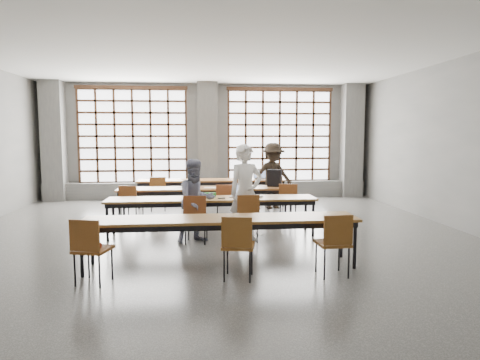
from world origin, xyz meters
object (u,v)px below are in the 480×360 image
desk_row_a (212,182)px  red_pouch (93,246)px  laptop_back (260,176)px  chair_mid_left (130,201)px  green_box (209,195)px  chair_near_mid (238,241)px  student_male (246,193)px  desk_row_b (206,190)px  chair_back_left (158,190)px  mouse (261,196)px  phone (222,198)px  desk_row_d (221,222)px  chair_back_right (274,189)px  chair_mid_centre (225,200)px  chair_front_right (247,213)px  student_female (196,201)px  backpack (275,178)px  laptop_front (241,194)px  chair_back_mid (243,189)px  student_back (273,176)px  chair_mid_right (288,199)px  plastic_bag (244,174)px  chair_near_left (90,244)px  desk_row_c (212,201)px  chair_near_right (335,239)px  chair_front_left (196,214)px

desk_row_a → red_pouch: desk_row_a is taller
desk_row_a → laptop_back: 1.36m
chair_mid_left → green_box: size_ratio=3.52×
chair_near_mid → student_male: student_male is taller
desk_row_b → student_male: bearing=-72.4°
chair_back_left → student_male: student_male is taller
student_male → chair_near_mid: bearing=-118.3°
laptop_back → mouse: bearing=-98.1°
phone → red_pouch: 3.06m
desk_row_d → laptop_back: laptop_back is taller
chair_back_right → chair_near_mid: bearing=-105.0°
chair_mid_centre → chair_back_right: bearing=52.4°
chair_front_right → red_pouch: chair_front_right is taller
student_female → green_box: 0.63m
backpack → red_pouch: bearing=-106.3°
desk_row_b → laptop_front: 1.67m
chair_back_mid → green_box: size_ratio=3.52×
desk_row_d → chair_back_left: bearing=105.7°
laptop_front → student_back: bearing=68.2°
desk_row_a → chair_mid_centre: 2.45m
desk_row_b → student_male: size_ratio=2.26×
chair_back_mid → backpack: bearing=-61.5°
mouse → green_box: size_ratio=0.39×
chair_mid_right → laptop_back: size_ratio=2.40×
student_female → plastic_bag: student_female is taller
phone → chair_near_left: bearing=-125.9°
chair_back_mid → chair_front_right: 3.45m
chair_back_right → student_male: bearing=-108.5°
desk_row_c → desk_row_a: bearing=88.2°
desk_row_a → mouse: bearing=-76.3°
desk_row_c → chair_back_left: chair_back_left is taller
mouse → plastic_bag: plastic_bag is taller
chair_near_right → red_pouch: 3.21m
chair_back_left → chair_mid_left: same height
chair_front_right → backpack: (0.92, 2.31, 0.39)m
desk_row_d → student_back: bearing=71.7°
desk_row_c → student_back: (1.71, 2.94, 0.20)m
desk_row_a → green_box: (-0.16, -3.36, 0.11)m
chair_front_right → laptop_front: size_ratio=1.96×
chair_near_mid → green_box: (-0.30, 2.71, 0.24)m
desk_row_c → laptop_back: bearing=67.7°
green_box → desk_row_d: bearing=-86.7°
chair_front_right → mouse: 0.73m
chair_mid_right → student_female: bearing=-143.1°
student_back → backpack: bearing=-113.2°
chair_near_mid → laptop_front: 2.77m
desk_row_a → desk_row_c: 3.44m
chair_front_left → plastic_bag: plastic_bag is taller
chair_mid_right → student_female: 2.52m
desk_row_b → backpack: bearing=1.8°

